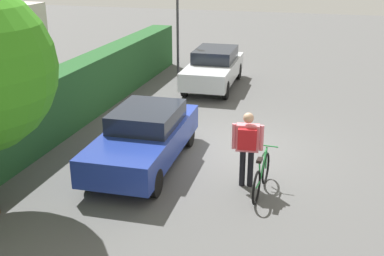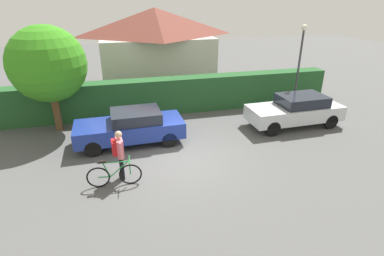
# 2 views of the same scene
# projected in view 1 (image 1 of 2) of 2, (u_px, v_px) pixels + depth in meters

# --- Properties ---
(ground_plane) EXTENTS (60.00, 60.00, 0.00)m
(ground_plane) POSITION_uv_depth(u_px,v_px,m) (232.00, 148.00, 12.92)
(ground_plane) COLOR #505050
(hedge_row) EXTENTS (18.27, 0.90, 1.77)m
(hedge_row) POSITION_uv_depth(u_px,v_px,m) (61.00, 101.00, 13.87)
(hedge_row) COLOR #235227
(hedge_row) RESTS_ON ground
(parked_car_near) EXTENTS (4.33, 1.79, 1.39)m
(parked_car_near) POSITION_uv_depth(u_px,v_px,m) (145.00, 137.00, 11.69)
(parked_car_near) COLOR navy
(parked_car_near) RESTS_ON ground
(parked_car_far) EXTENTS (4.33, 1.77, 1.44)m
(parked_car_far) POSITION_uv_depth(u_px,v_px,m) (214.00, 67.00, 18.39)
(parked_car_far) COLOR silver
(parked_car_far) RESTS_ON ground
(bicycle) EXTENTS (1.72, 0.50, 0.94)m
(bicycle) POSITION_uv_depth(u_px,v_px,m) (261.00, 176.00, 10.40)
(bicycle) COLOR black
(bicycle) RESTS_ON ground
(person_rider) EXTENTS (0.38, 0.69, 1.73)m
(person_rider) POSITION_uv_depth(u_px,v_px,m) (247.00, 143.00, 10.45)
(person_rider) COLOR black
(person_rider) RESTS_ON ground
(street_lamp) EXTENTS (0.28, 0.28, 4.31)m
(street_lamp) POSITION_uv_depth(u_px,v_px,m) (177.00, 9.00, 19.01)
(street_lamp) COLOR #38383D
(street_lamp) RESTS_ON ground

